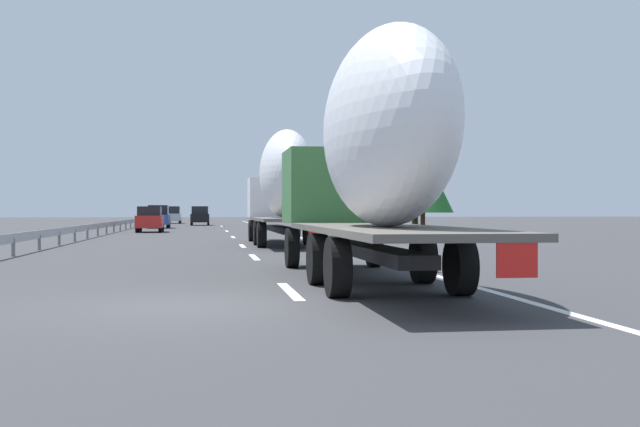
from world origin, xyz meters
TOP-DOWN VIEW (x-y plane):
  - ground_plane at (40.00, 0.00)m, footprint 260.00×260.00m
  - lane_stripe_0 at (2.00, -1.80)m, footprint 3.20×0.20m
  - lane_stripe_1 at (12.70, -1.80)m, footprint 3.20×0.20m
  - lane_stripe_2 at (20.82, -1.80)m, footprint 3.20×0.20m
  - lane_stripe_3 at (32.11, -1.80)m, footprint 3.20×0.20m
  - lane_stripe_4 at (45.10, -1.80)m, footprint 3.20×0.20m
  - lane_stripe_5 at (55.45, -1.80)m, footprint 3.20×0.20m
  - lane_stripe_6 at (54.86, -1.80)m, footprint 3.20×0.20m
  - lane_stripe_7 at (63.41, -1.80)m, footprint 3.20×0.20m
  - edge_line_right at (45.00, -5.50)m, footprint 110.00×0.20m
  - truck_lead at (21.35, -3.60)m, footprint 12.23×2.55m
  - truck_trailing at (3.02, -3.60)m, footprint 13.24×2.55m
  - car_red_compact at (43.04, 3.57)m, footprint 4.11×1.76m
  - car_silver_hatch at (79.94, 3.46)m, footprint 4.76×1.79m
  - car_black_suv at (68.45, 0.30)m, footprint 4.42×1.89m
  - car_blue_sedan at (55.69, 3.70)m, footprint 4.25×1.85m
  - road_sign at (37.15, -6.70)m, footprint 0.10×0.90m
  - tree_0 at (33.72, -13.35)m, footprint 3.72×3.72m
  - tree_1 at (84.23, -10.71)m, footprint 2.63×2.63m
  - tree_2 at (46.82, -9.52)m, footprint 3.46×3.46m
  - tree_3 at (87.47, -12.35)m, footprint 2.90×2.90m
  - tree_4 at (46.04, -12.75)m, footprint 3.33×3.33m
  - tree_5 at (34.30, -13.02)m, footprint 2.55×2.55m
  - guardrail_median at (43.00, 6.00)m, footprint 94.00×0.10m

SIDE VIEW (x-z plane):
  - ground_plane at x=40.00m, z-range 0.00..0.00m
  - lane_stripe_0 at x=2.00m, z-range 0.00..0.01m
  - lane_stripe_1 at x=12.70m, z-range 0.00..0.01m
  - lane_stripe_2 at x=20.82m, z-range 0.00..0.01m
  - lane_stripe_3 at x=32.11m, z-range 0.00..0.01m
  - lane_stripe_4 at x=45.10m, z-range 0.00..0.01m
  - lane_stripe_5 at x=55.45m, z-range 0.00..0.01m
  - lane_stripe_6 at x=54.86m, z-range 0.00..0.01m
  - lane_stripe_7 at x=63.41m, z-range 0.00..0.01m
  - edge_line_right at x=45.00m, z-range 0.00..0.01m
  - guardrail_median at x=43.00m, z-range 0.20..0.96m
  - car_red_compact at x=43.04m, z-range 0.02..1.80m
  - car_black_suv at x=68.45m, z-range 0.00..1.94m
  - car_blue_sedan at x=55.69m, z-range -0.01..1.95m
  - car_silver_hatch at x=79.94m, z-range -0.01..1.98m
  - road_sign at x=37.15m, z-range 0.63..3.93m
  - truck_lead at x=21.35m, z-range 0.22..5.11m
  - truck_trailing at x=3.02m, z-range 0.23..5.13m
  - tree_0 at x=33.72m, z-range 0.69..5.95m
  - tree_2 at x=46.82m, z-range 0.62..6.29m
  - tree_4 at x=46.04m, z-range 0.68..6.30m
  - tree_1 at x=84.23m, z-range 0.66..6.40m
  - tree_3 at x=87.47m, z-range 0.63..7.01m
  - tree_5 at x=34.30m, z-range 0.87..7.57m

